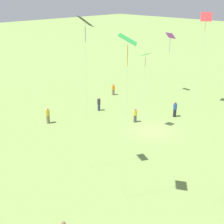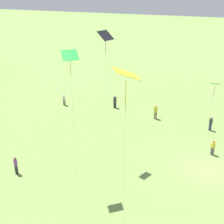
# 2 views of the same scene
# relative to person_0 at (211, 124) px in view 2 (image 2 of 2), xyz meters

# --- Properties ---
(ground_plane) EXTENTS (240.00, 240.00, 0.00)m
(ground_plane) POSITION_rel_person_0_xyz_m (-8.35, -0.14, -0.86)
(ground_plane) COLOR #7A994C
(person_0) EXTENTS (0.51, 0.51, 1.72)m
(person_0) POSITION_rel_person_0_xyz_m (0.00, 0.00, 0.00)
(person_0) COLOR #333D5B
(person_0) RESTS_ON ground_plane
(person_3) EXTENTS (0.49, 0.49, 1.71)m
(person_3) POSITION_rel_person_0_xyz_m (1.49, 19.59, -0.02)
(person_3) COLOR #847056
(person_3) RESTS_ON ground_plane
(person_5) EXTENTS (0.58, 0.58, 1.76)m
(person_5) POSITION_rel_person_0_xyz_m (2.85, 12.62, 0.01)
(person_5) COLOR #232328
(person_5) RESTS_ON ground_plane
(person_6) EXTENTS (0.47, 0.47, 1.87)m
(person_6) POSITION_rel_person_0_xyz_m (1.12, 6.68, 0.07)
(person_6) COLOR #847056
(person_6) RESTS_ON ground_plane
(person_9) EXTENTS (0.41, 0.41, 1.73)m
(person_9) POSITION_rel_person_0_xyz_m (-14.70, 16.22, 0.03)
(person_9) COLOR #232328
(person_9) RESTS_ON ground_plane
(person_10) EXTENTS (0.49, 0.49, 1.61)m
(person_10) POSITION_rel_person_0_xyz_m (-5.53, -0.47, -0.07)
(person_10) COLOR #4C4C51
(person_10) RESTS_ON ground_plane
(kite_0) EXTENTS (0.79, 0.83, 8.14)m
(kite_0) POSITION_rel_person_0_xyz_m (-7.21, 0.17, 6.84)
(kite_0) COLOR green
(kite_0) RESTS_ON ground_plane
(kite_1) EXTENTS (1.57, 1.59, 11.55)m
(kite_1) POSITION_rel_person_0_xyz_m (-14.17, 10.48, 10.12)
(kite_1) COLOR green
(kite_1) RESTS_ON ground_plane
(kite_3) EXTENTS (1.46, 1.44, 13.07)m
(kite_3) POSITION_rel_person_0_xyz_m (-22.45, 3.80, 11.58)
(kite_3) COLOR yellow
(kite_3) RESTS_ON ground_plane
(kite_6) EXTENTS (1.47, 1.37, 12.26)m
(kite_6) POSITION_rel_person_0_xyz_m (-9.17, 9.52, 10.73)
(kite_6) COLOR black
(kite_6) RESTS_ON ground_plane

